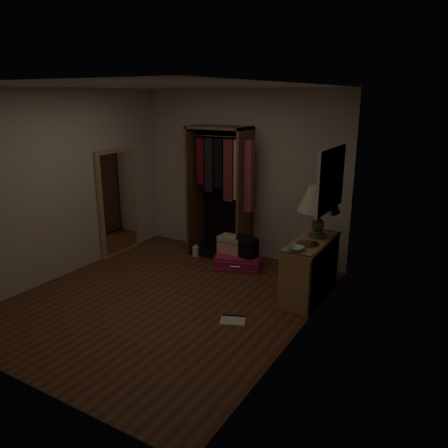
% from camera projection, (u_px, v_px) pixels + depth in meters
% --- Properties ---
extents(ground, '(4.00, 4.00, 0.00)m').
position_uv_depth(ground, '(166.00, 299.00, 5.57)').
color(ground, '#522B17').
rests_on(ground, ground).
extents(room_walls, '(3.52, 4.02, 2.60)m').
position_uv_depth(room_walls, '(169.00, 183.00, 5.14)').
color(room_walls, beige).
rests_on(room_walls, ground).
extents(console_bookshelf, '(0.42, 1.12, 0.75)m').
position_uv_depth(console_bookshelf, '(311.00, 267.00, 5.58)').
color(console_bookshelf, '#A47C4F').
rests_on(console_bookshelf, ground).
extents(open_wardrobe, '(1.06, 0.50, 2.05)m').
position_uv_depth(open_wardrobe, '(223.00, 180.00, 6.78)').
color(open_wardrobe, brown).
rests_on(open_wardrobe, ground).
extents(floor_mirror, '(0.06, 0.80, 1.70)m').
position_uv_depth(floor_mirror, '(118.00, 202.00, 6.98)').
color(floor_mirror, tan).
rests_on(floor_mirror, ground).
extents(pink_suitcase, '(0.79, 0.68, 0.20)m').
position_uv_depth(pink_suitcase, '(238.00, 261.00, 6.56)').
color(pink_suitcase, '#C21757').
rests_on(pink_suitcase, ground).
extents(train_case, '(0.38, 0.27, 0.27)m').
position_uv_depth(train_case, '(231.00, 244.00, 6.61)').
color(train_case, beige).
rests_on(train_case, pink_suitcase).
extents(black_bag, '(0.33, 0.25, 0.32)m').
position_uv_depth(black_bag, '(247.00, 246.00, 6.41)').
color(black_bag, black).
rests_on(black_bag, pink_suitcase).
extents(table_lamp, '(0.57, 0.57, 0.66)m').
position_uv_depth(table_lamp, '(319.00, 200.00, 5.46)').
color(table_lamp, '#404C24').
rests_on(table_lamp, console_bookshelf).
extents(brass_tray, '(0.36, 0.36, 0.02)m').
position_uv_depth(brass_tray, '(307.00, 244.00, 5.31)').
color(brass_tray, olive).
rests_on(brass_tray, console_bookshelf).
extents(ceramic_bowl, '(0.20, 0.20, 0.05)m').
position_uv_depth(ceramic_bowl, '(296.00, 249.00, 5.10)').
color(ceramic_bowl, '#A3C4A6').
rests_on(ceramic_bowl, console_bookshelf).
extents(white_jug, '(0.14, 0.14, 0.19)m').
position_uv_depth(white_jug, '(196.00, 251.00, 7.04)').
color(white_jug, white).
rests_on(white_jug, ground).
extents(floor_book, '(0.35, 0.32, 0.03)m').
position_uv_depth(floor_book, '(233.00, 320.00, 5.02)').
color(floor_book, beige).
rests_on(floor_book, ground).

